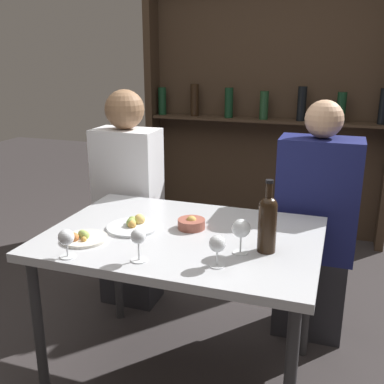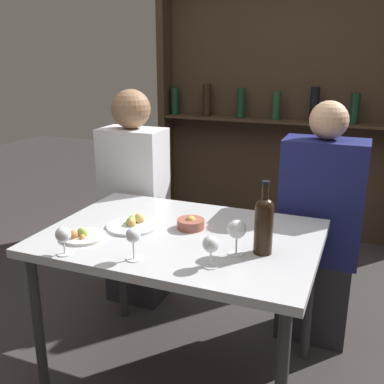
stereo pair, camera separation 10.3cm
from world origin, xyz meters
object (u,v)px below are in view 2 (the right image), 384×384
wine_bottle (264,222)px  wine_glass_2 (133,237)px  seated_person_left (135,204)px  seated_person_right (319,234)px  wine_glass_1 (237,230)px  snack_bowl (191,223)px  food_plate_1 (133,224)px  wine_glass_0 (211,245)px  wine_glass_3 (63,236)px  food_plate_0 (83,235)px

wine_bottle → wine_glass_2: 0.49m
seated_person_left → seated_person_right: (1.05, 0.00, -0.03)m
wine_glass_1 → snack_bowl: bearing=145.0°
food_plate_1 → seated_person_left: size_ratio=0.18×
wine_bottle → wine_glass_1: 0.11m
wine_bottle → seated_person_right: (0.15, 0.62, -0.26)m
wine_glass_0 → wine_glass_1: size_ratio=0.85×
wine_glass_3 → seated_person_left: size_ratio=0.09×
wine_glass_0 → seated_person_right: (0.30, 0.80, -0.22)m
food_plate_1 → wine_glass_0: bearing=-28.0°
food_plate_1 → wine_glass_2: bearing=-60.6°
seated_person_right → seated_person_left: bearing=180.0°
snack_bowl → seated_person_right: (0.50, 0.49, -0.16)m
snack_bowl → wine_glass_3: bearing=-129.3°
wine_glass_2 → food_plate_0: bearing=161.6°
wine_glass_1 → wine_glass_2: 0.39m
food_plate_0 → seated_person_left: 0.79m
wine_glass_3 → seated_person_right: seated_person_right is taller
wine_bottle → seated_person_left: bearing=145.5°
wine_bottle → wine_glass_1: bearing=-150.8°
wine_glass_3 → seated_person_right: 1.26m
wine_glass_2 → snack_bowl: 0.38m
food_plate_0 → seated_person_left: bearing=103.1°
wine_glass_0 → wine_glass_3: bearing=-168.8°
food_plate_0 → seated_person_left: seated_person_left is taller
wine_bottle → wine_glass_0: (-0.15, -0.18, -0.04)m
food_plate_0 → seated_person_right: bearing=40.9°
food_plate_0 → food_plate_1: size_ratio=0.82×
wine_bottle → wine_glass_1: wine_bottle is taller
food_plate_1 → snack_bowl: bearing=17.7°
seated_person_left → seated_person_right: 1.05m
wine_glass_0 → food_plate_1: size_ratio=0.52×
food_plate_1 → seated_person_right: 0.95m
wine_glass_0 → food_plate_1: (-0.45, 0.24, -0.07)m
food_plate_1 → seated_person_right: size_ratio=0.18×
wine_glass_2 → food_plate_1: (-0.16, 0.29, -0.08)m
wine_glass_1 → food_plate_0: 0.65m
snack_bowl → food_plate_1: bearing=-162.3°
wine_bottle → wine_glass_0: 0.24m
wine_glass_3 → food_plate_0: 0.17m
wine_glass_0 → wine_glass_2: bearing=-169.6°
wine_glass_2 → food_plate_1: wine_glass_2 is taller
wine_glass_0 → food_plate_0: wine_glass_0 is taller
wine_bottle → snack_bowl: wine_bottle is taller
wine_glass_0 → wine_glass_3: 0.56m
wine_glass_0 → wine_glass_1: wine_glass_1 is taller
wine_glass_1 → seated_person_right: seated_person_right is taller
wine_glass_3 → wine_bottle: bearing=22.8°
wine_glass_2 → wine_glass_0: bearing=10.4°
food_plate_1 → seated_person_left: (-0.31, 0.57, -0.12)m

